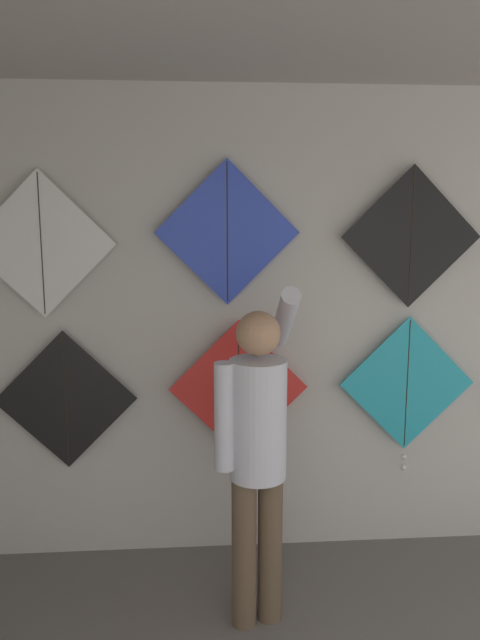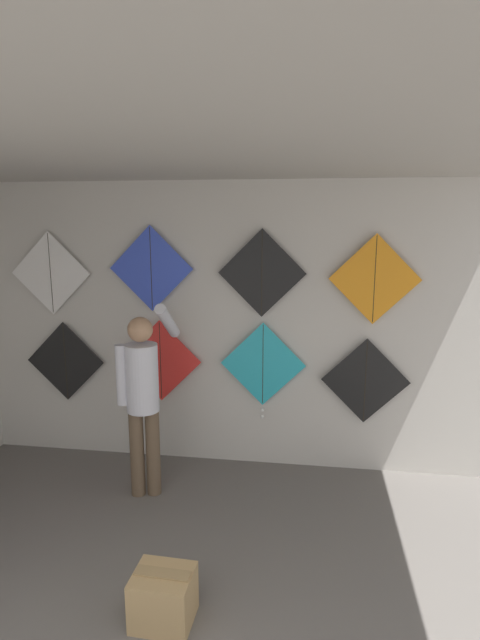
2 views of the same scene
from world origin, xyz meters
name	(u,v)px [view 2 (image 2 of 2)]	position (x,y,z in m)	size (l,w,h in m)	color
back_panel	(209,326)	(0.00, 3.84, 1.40)	(5.46, 0.06, 2.80)	beige
ceiling_slab	(135,150)	(0.00, 1.91, 2.82)	(5.46, 4.61, 0.04)	#A8A399
shopkeeper	(143,390)	(-0.43, 3.08, 0.98)	(0.43, 0.65, 1.74)	brown
cardboard_box	(163,597)	(0.15, 1.68, 0.16)	(0.37, 0.32, 0.34)	tan
kite_0	(65,361)	(-1.49, 3.75, 1.00)	(0.83, 0.01, 0.83)	black
kite_1	(161,361)	(-0.48, 3.75, 1.05)	(0.83, 0.01, 0.83)	red
kite_2	(263,366)	(0.55, 3.75, 1.04)	(0.83, 0.04, 0.97)	#28B2C6
kite_3	(365,381)	(1.53, 3.75, 0.94)	(0.83, 0.01, 0.83)	black
kite_4	(51,273)	(-1.58, 3.75, 1.91)	(0.83, 0.01, 0.83)	white
kite_5	(151,269)	(-0.54, 3.75, 1.97)	(0.83, 0.01, 0.83)	blue
kite_6	(262,273)	(0.53, 3.75, 1.94)	(0.83, 0.01, 0.83)	black
kite_7	(375,279)	(1.56, 3.75, 1.90)	(0.83, 0.01, 0.83)	orange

